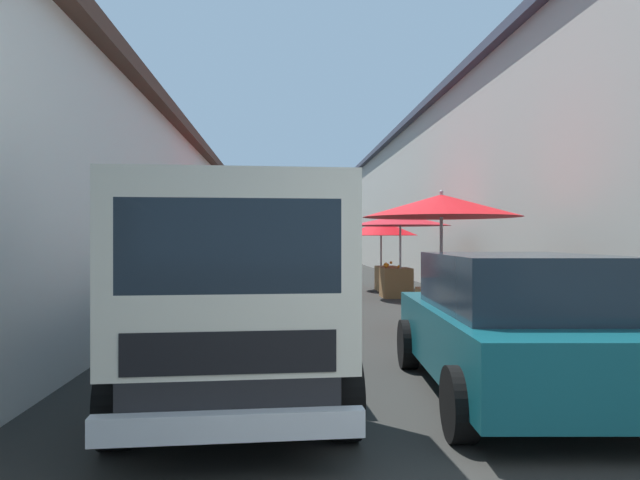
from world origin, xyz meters
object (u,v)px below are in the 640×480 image
at_px(fruit_stall_mid_lane, 382,235).
at_px(plastic_stool, 557,334).
at_px(fruit_stall_far_left, 399,232).
at_px(fruit_stall_near_right, 230,240).
at_px(fruit_stall_far_right, 441,220).
at_px(vendor_by_crates, 319,272).
at_px(delivery_truck, 235,302).
at_px(hatchback_car, 514,325).
at_px(parked_scooter, 216,290).

bearing_deg(fruit_stall_mid_lane, plastic_stool, -177.03).
distance_m(fruit_stall_far_left, fruit_stall_near_right, 4.61).
relative_size(fruit_stall_far_right, vendor_by_crates, 1.79).
distance_m(fruit_stall_mid_lane, plastic_stool, 10.74).
relative_size(delivery_truck, vendor_by_crates, 3.27).
height_order(delivery_truck, plastic_stool, delivery_truck).
relative_size(fruit_stall_far_right, hatchback_car, 0.68).
bearing_deg(fruit_stall_near_right, parked_scooter, 173.36).
relative_size(fruit_stall_near_right, hatchback_car, 0.59).
xyz_separation_m(fruit_stall_far_right, hatchback_car, (-4.24, 0.41, -1.20)).
bearing_deg(fruit_stall_far_right, fruit_stall_far_left, -4.31).
distance_m(fruit_stall_mid_lane, vendor_by_crates, 5.75).
bearing_deg(fruit_stall_far_left, hatchback_car, 175.15).
height_order(fruit_stall_far_right, fruit_stall_near_right, fruit_stall_far_right).
bearing_deg(fruit_stall_far_left, plastic_stool, -176.50).
bearing_deg(delivery_truck, fruit_stall_mid_lane, -15.27).
relative_size(fruit_stall_far_left, delivery_truck, 0.54).
relative_size(fruit_stall_mid_lane, hatchback_car, 0.58).
distance_m(fruit_stall_near_right, hatchback_car, 9.77).
height_order(fruit_stall_far_right, plastic_stool, fruit_stall_far_right).
bearing_deg(plastic_stool, delivery_truck, 120.00).
height_order(fruit_stall_far_left, vendor_by_crates, fruit_stall_far_left).
bearing_deg(hatchback_car, fruit_stall_near_right, 22.01).
distance_m(fruit_stall_near_right, vendor_by_crates, 2.82).
bearing_deg(delivery_truck, parked_scooter, 7.61).
relative_size(fruit_stall_far_left, fruit_stall_far_right, 0.99).
bearing_deg(fruit_stall_mid_lane, fruit_stall_near_right, 128.16).
height_order(fruit_stall_far_left, fruit_stall_far_right, fruit_stall_far_right).
xyz_separation_m(fruit_stall_far_left, fruit_stall_near_right, (-0.99, 4.50, -0.20)).
height_order(fruit_stall_far_right, delivery_truck, fruit_stall_far_right).
xyz_separation_m(fruit_stall_far_left, fruit_stall_mid_lane, (2.50, 0.05, -0.06)).
distance_m(fruit_stall_far_right, hatchback_car, 4.43).
height_order(fruit_stall_near_right, parked_scooter, fruit_stall_near_right).
height_order(fruit_stall_near_right, hatchback_car, fruit_stall_near_right).
xyz_separation_m(fruit_stall_far_left, parked_scooter, (-2.50, 4.67, -1.33)).
height_order(fruit_stall_mid_lane, fruit_stall_near_right, fruit_stall_mid_lane).
distance_m(fruit_stall_far_right, fruit_stall_near_right, 6.29).
xyz_separation_m(fruit_stall_far_left, hatchback_car, (-10.01, 0.85, -1.04)).
bearing_deg(parked_scooter, fruit_stall_near_right, -6.64).
height_order(hatchback_car, vendor_by_crates, vendor_by_crates).
distance_m(fruit_stall_far_left, delivery_truck, 11.13).
bearing_deg(fruit_stall_mid_lane, fruit_stall_far_right, 177.36).
height_order(fruit_stall_mid_lane, parked_scooter, fruit_stall_mid_lane).
bearing_deg(fruit_stall_far_right, hatchback_car, 174.41).
relative_size(delivery_truck, plastic_stool, 11.51).
relative_size(fruit_stall_far_left, plastic_stool, 6.24).
bearing_deg(plastic_stool, parked_scooter, 42.53).
relative_size(fruit_stall_far_left, fruit_stall_mid_lane, 1.18).
height_order(vendor_by_crates, parked_scooter, vendor_by_crates).
bearing_deg(parked_scooter, delivery_truck, -172.39).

